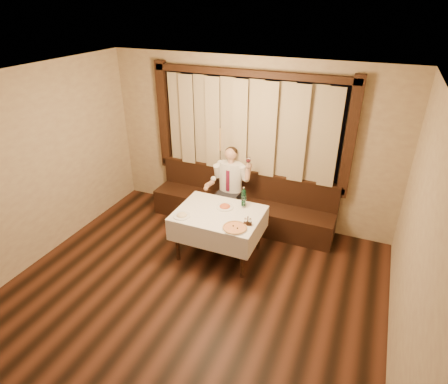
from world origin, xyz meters
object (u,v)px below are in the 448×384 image
at_px(pasta_red, 225,205).
at_px(cruet_caddy, 248,222).
at_px(green_bottle, 244,198).
at_px(banquette, 242,207).
at_px(pizza, 235,228).
at_px(seated_man, 229,181).
at_px(pasta_cream, 182,214).
at_px(dining_table, 219,218).

xyz_separation_m(pasta_red, cruet_caddy, (0.48, -0.32, 0.01)).
bearing_deg(cruet_caddy, green_bottle, 99.62).
xyz_separation_m(banquette, cruet_caddy, (0.51, -1.18, 0.49)).
distance_m(pizza, seated_man, 1.39).
height_order(cruet_caddy, seated_man, seated_man).
xyz_separation_m(pizza, pasta_red, (-0.35, 0.49, 0.02)).
bearing_deg(pasta_cream, green_bottle, 42.30).
height_order(pizza, green_bottle, green_bottle).
bearing_deg(pizza, dining_table, 140.08).
bearing_deg(pasta_cream, cruet_caddy, 9.12).
bearing_deg(green_bottle, pizza, -79.88).
distance_m(pizza, cruet_caddy, 0.21).
bearing_deg(cruet_caddy, pizza, -145.45).
relative_size(dining_table, seated_man, 0.92).
relative_size(green_bottle, cruet_caddy, 2.43).
bearing_deg(dining_table, seated_man, 102.73).
xyz_separation_m(pizza, green_bottle, (-0.12, 0.66, 0.12)).
distance_m(pizza, pasta_cream, 0.83).
bearing_deg(pasta_red, green_bottle, 36.21).
bearing_deg(dining_table, pasta_cream, -145.58).
bearing_deg(pasta_red, pizza, -54.10).
height_order(dining_table, green_bottle, green_bottle).
bearing_deg(dining_table, pasta_red, 80.70).
height_order(banquette, cruet_caddy, banquette).
bearing_deg(pasta_cream, pasta_red, 44.92).
bearing_deg(green_bottle, banquette, 111.00).
distance_m(green_bottle, seated_man, 0.76).
relative_size(pasta_red, green_bottle, 0.87).
distance_m(pasta_red, green_bottle, 0.31).
height_order(pasta_red, green_bottle, green_bottle).
bearing_deg(pasta_red, seated_man, 107.32).
xyz_separation_m(pizza, cruet_caddy, (0.13, 0.16, 0.03)).
bearing_deg(seated_man, dining_table, -77.27).
distance_m(banquette, pasta_cream, 1.49).
relative_size(banquette, pizza, 8.93).
distance_m(banquette, cruet_caddy, 1.37).
xyz_separation_m(banquette, pizza, (0.38, -1.34, 0.46)).
distance_m(green_bottle, cruet_caddy, 0.56).
height_order(dining_table, seated_man, seated_man).
xyz_separation_m(dining_table, seated_man, (-0.21, 0.93, 0.16)).
relative_size(banquette, pasta_cream, 12.83).
distance_m(dining_table, pasta_red, 0.22).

